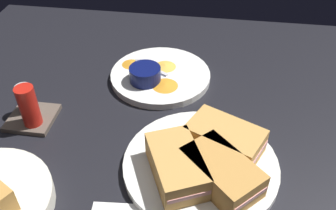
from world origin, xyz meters
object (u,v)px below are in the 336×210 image
(condiment_caddy, at_px, (29,108))
(sandwich_half_near, at_px, (177,166))
(ramekin_dark_sauce, at_px, (232,142))
(plate_sandwich_main, at_px, (200,165))
(plate_chips_companion, at_px, (161,76))
(spoon_by_gravy_ramekin, at_px, (145,64))
(sandwich_half_extra, at_px, (225,140))
(spoon_by_dark_ramekin, at_px, (204,158))
(ramekin_light_gravy, at_px, (145,74))
(sandwich_half_far, at_px, (221,172))

(condiment_caddy, bearing_deg, sandwich_half_near, -109.66)
(sandwich_half_near, xyz_separation_m, ramekin_dark_sauce, (0.07, -0.09, -0.00))
(plate_sandwich_main, xyz_separation_m, plate_chips_companion, (0.26, 0.11, 0.00))
(spoon_by_gravy_ramekin, xyz_separation_m, condiment_caddy, (-0.21, 0.19, 0.01))
(plate_chips_companion, relative_size, condiment_caddy, 2.42)
(plate_sandwich_main, distance_m, spoon_by_gravy_ramekin, 0.32)
(sandwich_half_extra, bearing_deg, plate_chips_companion, 34.04)
(condiment_caddy, bearing_deg, plate_sandwich_main, -102.24)
(sandwich_half_near, bearing_deg, spoon_by_gravy_ramekin, 20.09)
(spoon_by_dark_ramekin, bearing_deg, spoon_by_gravy_ramekin, 30.04)
(spoon_by_dark_ramekin, height_order, ramekin_light_gravy, ramekin_light_gravy)
(sandwich_half_near, height_order, condiment_caddy, condiment_caddy)
(spoon_by_dark_ramekin, bearing_deg, condiment_caddy, 79.11)
(sandwich_half_near, relative_size, sandwich_half_extra, 1.00)
(sandwich_half_near, xyz_separation_m, spoon_by_dark_ramekin, (0.04, -0.04, -0.02))
(ramekin_dark_sauce, relative_size, ramekin_light_gravy, 0.91)
(plate_sandwich_main, xyz_separation_m, ramekin_dark_sauce, (0.03, -0.05, 0.03))
(ramekin_light_gravy, bearing_deg, condiment_caddy, 126.43)
(condiment_caddy, bearing_deg, spoon_by_dark_ramekin, -100.89)
(plate_sandwich_main, relative_size, spoon_by_gravy_ramekin, 2.96)
(ramekin_light_gravy, bearing_deg, plate_chips_companion, -39.81)
(plate_sandwich_main, relative_size, condiment_caddy, 2.86)
(plate_sandwich_main, bearing_deg, spoon_by_dark_ramekin, -36.60)
(sandwich_half_extra, xyz_separation_m, ramekin_light_gravy, (0.19, 0.18, -0.01))
(condiment_caddy, bearing_deg, spoon_by_gravy_ramekin, -42.14)
(sandwich_half_far, bearing_deg, sandwich_half_near, 87.44)
(sandwich_half_far, height_order, plate_chips_companion, sandwich_half_far)
(condiment_caddy, bearing_deg, ramekin_light_gravy, -53.57)
(sandwich_half_far, height_order, spoon_by_gravy_ramekin, sandwich_half_far)
(sandwich_half_near, bearing_deg, sandwich_half_extra, -47.56)
(spoon_by_dark_ramekin, height_order, condiment_caddy, condiment_caddy)
(sandwich_half_far, bearing_deg, ramekin_light_gravy, 33.97)
(ramekin_light_gravy, bearing_deg, spoon_by_dark_ramekin, -145.80)
(spoon_by_gravy_ramekin, bearing_deg, sandwich_half_near, -159.91)
(plate_chips_companion, height_order, ramekin_light_gravy, ramekin_light_gravy)
(ramekin_dark_sauce, relative_size, spoon_by_dark_ramekin, 0.69)
(sandwich_half_extra, distance_m, spoon_by_dark_ramekin, 0.05)
(sandwich_half_near, height_order, ramekin_light_gravy, sandwich_half_near)
(sandwich_half_extra, height_order, ramekin_dark_sauce, sandwich_half_extra)
(sandwich_half_near, height_order, spoon_by_gravy_ramekin, sandwich_half_near)
(plate_sandwich_main, xyz_separation_m, spoon_by_dark_ramekin, (0.01, -0.01, 0.01))
(spoon_by_dark_ramekin, bearing_deg, sandwich_half_near, 134.09)
(plate_sandwich_main, distance_m, condiment_caddy, 0.35)
(ramekin_dark_sauce, bearing_deg, sandwich_half_extra, 84.92)
(spoon_by_dark_ramekin, bearing_deg, ramekin_light_gravy, 34.20)
(plate_chips_companion, distance_m, ramekin_light_gravy, 0.05)
(plate_chips_companion, relative_size, spoon_by_gravy_ramekin, 2.51)
(ramekin_light_gravy, bearing_deg, sandwich_half_extra, -136.47)
(condiment_caddy, bearing_deg, sandwich_half_extra, -95.96)
(sandwich_half_near, height_order, ramekin_dark_sauce, sandwich_half_near)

